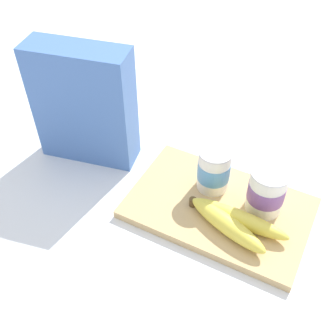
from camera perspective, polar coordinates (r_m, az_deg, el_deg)
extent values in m
plane|color=white|center=(0.81, 7.06, -5.96)|extent=(2.40, 2.40, 0.00)
cube|color=tan|center=(0.81, 7.11, -5.57)|extent=(0.35, 0.22, 0.02)
cube|color=#4770B7|center=(0.86, -11.66, 8.61)|extent=(0.22, 0.11, 0.26)
cylinder|color=white|center=(0.80, 6.44, -0.25)|extent=(0.06, 0.06, 0.09)
cylinder|color=#5193D1|center=(0.80, 6.44, -0.25)|extent=(0.06, 0.06, 0.04)
cylinder|color=silver|center=(0.77, 6.72, 2.28)|extent=(0.07, 0.07, 0.00)
cylinder|color=white|center=(0.78, 13.63, -3.14)|extent=(0.07, 0.07, 0.09)
cylinder|color=#7A4C99|center=(0.78, 13.63, -3.14)|extent=(0.07, 0.07, 0.04)
cylinder|color=silver|center=(0.74, 14.26, -0.57)|extent=(0.07, 0.07, 0.00)
ellipsoid|color=#EAD649|center=(0.75, 8.27, -7.85)|extent=(0.17, 0.09, 0.03)
ellipsoid|color=#EAD649|center=(0.76, 9.94, -6.97)|extent=(0.19, 0.04, 0.03)
cylinder|color=brown|center=(0.79, 3.48, -4.79)|extent=(0.01, 0.01, 0.02)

